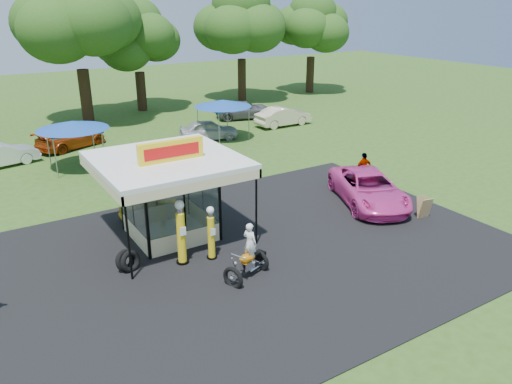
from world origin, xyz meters
TOP-DOWN VIEW (x-y plane):
  - ground at (0.00, 0.00)m, footprint 120.00×120.00m
  - asphalt_apron at (0.00, 2.00)m, footprint 20.00×14.00m
  - gas_station_kiosk at (-2.00, 4.99)m, footprint 5.40×5.40m
  - gas_pump_left at (-2.58, 2.59)m, footprint 0.47×0.47m
  - gas_pump_right at (-1.49, 2.35)m, footprint 0.40×0.40m
  - motorcycle at (-0.97, 0.52)m, footprint 1.86×1.37m
  - spare_tires at (-4.46, 3.13)m, footprint 1.03×0.81m
  - a_frame_sign at (8.23, 0.68)m, footprint 0.59×0.59m
  - kiosk_car at (-2.00, 7.20)m, footprint 2.82×1.13m
  - pink_sedan at (7.34, 3.25)m, footprint 4.51×6.11m
  - spectator_east_b at (9.06, 5.42)m, footprint 1.05×0.57m
  - bg_car_a at (-6.80, 18.82)m, footprint 4.40×2.35m
  - bg_car_b at (-2.40, 20.65)m, footprint 5.06×3.65m
  - bg_car_c at (6.20, 17.74)m, footprint 4.33×2.76m
  - bg_car_d at (11.82, 22.13)m, footprint 5.33×3.61m
  - bg_car_e at (12.93, 18.34)m, footprint 4.45×1.59m
  - tent_west at (-3.12, 16.09)m, footprint 3.99×3.99m
  - tent_east at (7.16, 17.35)m, footprint 3.93×3.93m
  - oak_far_c at (0.45, 27.38)m, footprint 9.94×9.94m
  - oak_far_d at (5.72, 29.64)m, footprint 7.70×7.70m
  - oak_far_e at (15.53, 29.01)m, footprint 9.08×9.08m
  - oak_far_f at (23.84, 29.14)m, footprint 8.15×8.15m

SIDE VIEW (x-z plane):
  - ground at x=0.00m, z-range 0.00..0.00m
  - asphalt_apron at x=0.00m, z-range 0.00..0.04m
  - spare_tires at x=-4.46m, z-range -0.01..0.82m
  - kiosk_car at x=-2.00m, z-range 0.00..0.96m
  - a_frame_sign at x=8.23m, z-range 0.01..0.99m
  - bg_car_d at x=11.82m, z-range 0.00..1.36m
  - bg_car_b at x=-2.40m, z-range 0.00..1.36m
  - bg_car_c at x=6.20m, z-range 0.00..1.37m
  - bg_car_a at x=-6.80m, z-range 0.00..1.38m
  - bg_car_e at x=12.93m, z-range 0.00..1.46m
  - pink_sedan at x=7.34m, z-range 0.00..1.54m
  - motorcycle at x=-0.97m, z-range -0.23..1.87m
  - spectator_east_b at x=9.06m, z-range 0.00..1.70m
  - gas_pump_right at x=-1.49m, z-range -0.04..2.09m
  - gas_pump_left at x=-2.58m, z-range -0.05..2.47m
  - gas_station_kiosk at x=-2.00m, z-range -0.31..3.87m
  - tent_east at x=7.16m, z-range 1.11..3.86m
  - tent_west at x=-3.12m, z-range 1.13..3.92m
  - oak_far_d at x=5.72m, z-range 1.26..10.43m
  - oak_far_f at x=23.84m, z-range 1.39..11.22m
  - oak_far_e at x=15.53m, z-range 1.50..12.31m
  - oak_far_c at x=0.45m, z-range 1.58..13.29m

